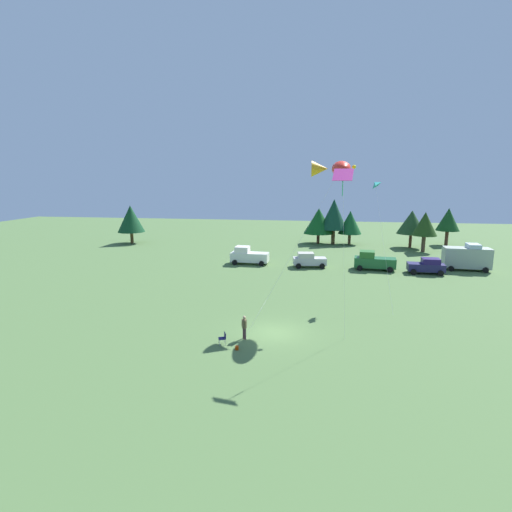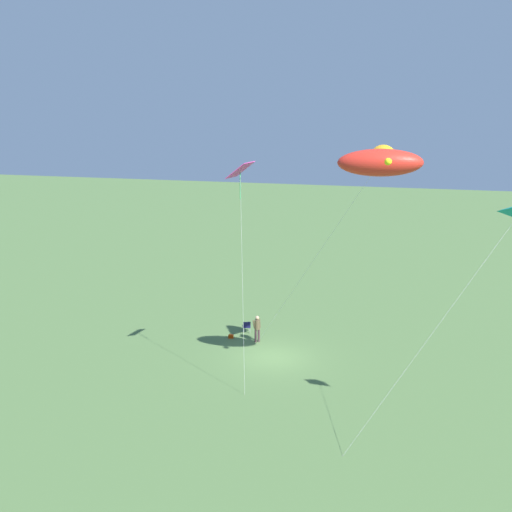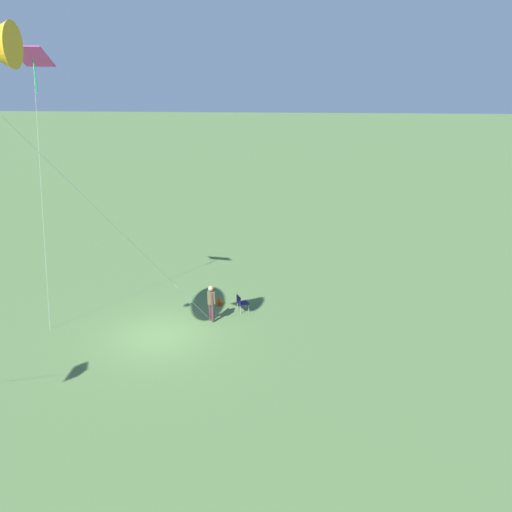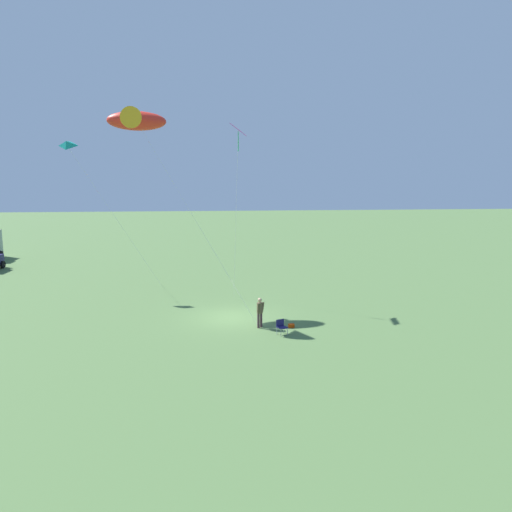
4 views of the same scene
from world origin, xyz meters
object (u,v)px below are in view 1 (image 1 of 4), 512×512
at_px(car_silver_compact, 309,260).
at_px(folding_chair, 223,337).
at_px(van_motorhome_grey, 467,257).
at_px(kite_large_fish, 336,169).
at_px(truck_green_flatbed, 373,261).
at_px(backpack_on_grass, 237,348).
at_px(car_navy_hatch, 427,266).
at_px(truck_white_pickup, 248,256).
at_px(kite_delta_teal, 374,185).
at_px(kite_diamond_rainbow, 343,178).
at_px(person_kite_flyer, 244,326).

bearing_deg(car_silver_compact, folding_chair, 70.43).
height_order(van_motorhome_grey, kite_large_fish, kite_large_fish).
bearing_deg(truck_green_flatbed, backpack_on_grass, 71.14).
distance_m(folding_chair, car_navy_hatch, 30.89).
bearing_deg(backpack_on_grass, folding_chair, 146.37).
xyz_separation_m(car_silver_compact, car_navy_hatch, (14.15, -1.43, 0.00)).
bearing_deg(kite_large_fish, truck_white_pickup, 120.38).
distance_m(truck_green_flatbed, kite_large_fish, 20.80).
bearing_deg(truck_white_pickup, kite_delta_teal, 141.89).
bearing_deg(kite_delta_teal, kite_diamond_rainbow, -106.54).
relative_size(truck_green_flatbed, van_motorhome_grey, 0.94).
height_order(car_navy_hatch, kite_large_fish, kite_large_fish).
relative_size(truck_white_pickup, van_motorhome_grey, 0.92).
relative_size(car_navy_hatch, van_motorhome_grey, 0.78).
distance_m(folding_chair, truck_white_pickup, 26.41).
relative_size(car_silver_compact, van_motorhome_grey, 0.80).
bearing_deg(folding_chair, backpack_on_grass, 121.95).
bearing_deg(person_kite_flyer, car_silver_compact, -138.64).
bearing_deg(truck_white_pickup, car_navy_hatch, 176.92).
xyz_separation_m(truck_white_pickup, truck_green_flatbed, (16.11, -1.01, 0.00)).
bearing_deg(kite_large_fish, kite_delta_teal, 55.12).
relative_size(person_kite_flyer, backpack_on_grass, 5.44).
height_order(folding_chair, truck_white_pickup, truck_white_pickup).
height_order(person_kite_flyer, kite_large_fish, kite_large_fish).
xyz_separation_m(van_motorhome_grey, kite_delta_teal, (-13.33, -12.77, 9.08)).
xyz_separation_m(folding_chair, car_silver_compact, (5.22, 25.49, 0.46)).
distance_m(truck_white_pickup, kite_diamond_rainbow, 28.47).
xyz_separation_m(person_kite_flyer, car_silver_compact, (3.94, 24.43, -0.07)).
distance_m(person_kite_flyer, kite_diamond_rainbow, 12.24).
height_order(car_silver_compact, car_navy_hatch, same).
bearing_deg(backpack_on_grass, kite_diamond_rainbow, 21.59).
distance_m(truck_green_flatbed, van_motorhome_grey, 11.56).
distance_m(truck_green_flatbed, car_navy_hatch, 6.20).
distance_m(backpack_on_grass, kite_delta_teal, 20.90).
bearing_deg(van_motorhome_grey, truck_white_pickup, -175.29).
height_order(truck_white_pickup, car_silver_compact, truck_white_pickup).
xyz_separation_m(backpack_on_grass, truck_white_pickup, (-3.93, 26.99, 0.99)).
xyz_separation_m(truck_white_pickup, kite_delta_teal, (14.22, -12.22, 9.63)).
bearing_deg(truck_white_pickup, kite_large_fish, 122.95).
relative_size(kite_large_fish, kite_delta_teal, 1.14).
bearing_deg(car_navy_hatch, kite_delta_teal, -124.95).
bearing_deg(person_kite_flyer, van_motorhome_grey, -171.81).
height_order(van_motorhome_grey, kite_delta_teal, kite_delta_teal).
relative_size(folding_chair, kite_large_fish, 0.06).
bearing_deg(truck_white_pickup, backpack_on_grass, 100.85).
bearing_deg(folding_chair, truck_green_flatbed, -142.19).
relative_size(backpack_on_grass, truck_white_pickup, 0.06).
height_order(truck_white_pickup, car_navy_hatch, truck_white_pickup).
relative_size(truck_white_pickup, truck_green_flatbed, 0.98).
height_order(folding_chair, backpack_on_grass, folding_chair).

